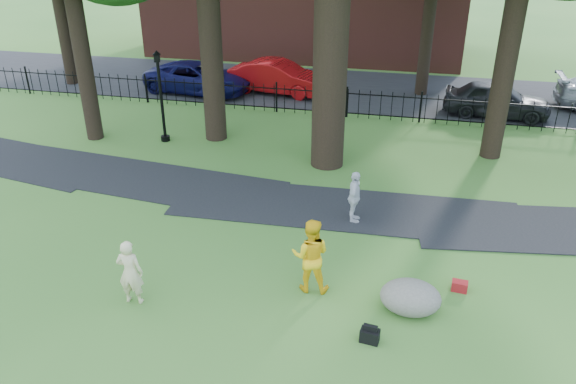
% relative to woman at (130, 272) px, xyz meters
% --- Properties ---
extents(ground, '(120.00, 120.00, 0.00)m').
position_rel_woman_xyz_m(ground, '(2.96, 1.38, -0.78)').
color(ground, '#2F6222').
rests_on(ground, ground).
extents(footpath, '(36.07, 3.85, 0.03)m').
position_rel_woman_xyz_m(footpath, '(3.96, 5.28, -0.78)').
color(footpath, black).
rests_on(footpath, ground).
extents(street, '(80.00, 7.00, 0.02)m').
position_rel_woman_xyz_m(street, '(2.96, 17.38, -0.78)').
color(street, black).
rests_on(street, ground).
extents(iron_fence, '(44.00, 0.04, 1.20)m').
position_rel_woman_xyz_m(iron_fence, '(2.96, 13.38, -0.18)').
color(iron_fence, black).
rests_on(iron_fence, ground).
extents(woman, '(0.60, 0.42, 1.56)m').
position_rel_woman_xyz_m(woman, '(0.00, 0.00, 0.00)').
color(woman, beige).
rests_on(woman, ground).
extents(man, '(0.92, 0.75, 1.79)m').
position_rel_woman_xyz_m(man, '(3.72, 1.33, 0.12)').
color(man, yellow).
rests_on(man, ground).
extents(pedestrian, '(0.38, 0.89, 1.50)m').
position_rel_woman_xyz_m(pedestrian, '(4.31, 4.65, -0.03)').
color(pedestrian, silver).
rests_on(pedestrian, ground).
extents(boulder, '(1.59, 1.42, 0.77)m').
position_rel_woman_xyz_m(boulder, '(5.97, 1.06, -0.40)').
color(boulder, '#635F53').
rests_on(boulder, ground).
extents(lamppost, '(0.34, 0.34, 3.38)m').
position_rel_woman_xyz_m(lamppost, '(-3.31, 9.19, 0.88)').
color(lamppost, black).
rests_on(lamppost, ground).
extents(backpack, '(0.41, 0.29, 0.29)m').
position_rel_woman_xyz_m(backpack, '(5.22, -0.14, -0.64)').
color(backpack, black).
rests_on(backpack, ground).
extents(red_bag, '(0.37, 0.26, 0.24)m').
position_rel_woman_xyz_m(red_bag, '(7.06, 2.01, -0.66)').
color(red_bag, maroon).
rests_on(red_bag, ground).
extents(red_sedan, '(4.82, 2.37, 1.52)m').
position_rel_woman_xyz_m(red_sedan, '(-0.61, 16.09, -0.02)').
color(red_sedan, '#A60C0E').
rests_on(red_sedan, ground).
extents(navy_van, '(5.28, 2.95, 1.40)m').
position_rel_woman_xyz_m(navy_van, '(-4.34, 15.38, -0.08)').
color(navy_van, '#0C0D3E').
rests_on(navy_van, ground).
extents(grey_car, '(4.41, 2.09, 1.45)m').
position_rel_woman_xyz_m(grey_car, '(9.04, 14.88, -0.05)').
color(grey_car, black).
rests_on(grey_car, ground).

